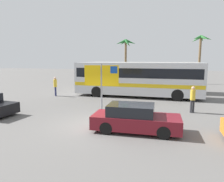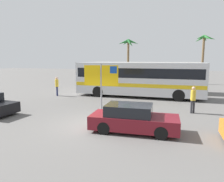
# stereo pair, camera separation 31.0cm
# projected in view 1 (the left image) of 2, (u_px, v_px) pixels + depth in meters

# --- Properties ---
(ground) EXTENTS (120.00, 120.00, 0.00)m
(ground) POSITION_uv_depth(u_px,v_px,m) (97.00, 125.00, 11.13)
(ground) COLOR #605E5B
(bus_front_coach) EXTENTS (11.53, 2.71, 3.17)m
(bus_front_coach) POSITION_uv_depth(u_px,v_px,m) (137.00, 78.00, 19.28)
(bus_front_coach) COLOR silver
(bus_front_coach) RESTS_ON ground
(bus_rear_coach) EXTENTS (11.53, 2.71, 3.17)m
(bus_rear_coach) POSITION_uv_depth(u_px,v_px,m) (142.00, 75.00, 22.76)
(bus_rear_coach) COLOR silver
(bus_rear_coach) RESTS_ON ground
(ferry_sign) EXTENTS (2.19, 0.31, 3.20)m
(ferry_sign) POSITION_uv_depth(u_px,v_px,m) (102.00, 78.00, 13.14)
(ferry_sign) COLOR gray
(ferry_sign) RESTS_ON ground
(car_maroon) EXTENTS (4.24, 1.83, 1.32)m
(car_maroon) POSITION_uv_depth(u_px,v_px,m) (135.00, 119.00, 10.02)
(car_maroon) COLOR maroon
(car_maroon) RESTS_ON ground
(pedestrian_by_bus) EXTENTS (0.32, 0.32, 1.74)m
(pedestrian_by_bus) POSITION_uv_depth(u_px,v_px,m) (193.00, 97.00, 13.50)
(pedestrian_by_bus) COLOR #2D2D33
(pedestrian_by_bus) RESTS_ON ground
(pedestrian_crossing_lot) EXTENTS (0.32, 0.32, 1.81)m
(pedestrian_crossing_lot) POSITION_uv_depth(u_px,v_px,m) (55.00, 85.00, 19.72)
(pedestrian_crossing_lot) COLOR #1E2347
(pedestrian_crossing_lot) RESTS_ON ground
(palm_tree_seaside) EXTENTS (2.76, 2.87, 6.80)m
(palm_tree_seaside) POSITION_uv_depth(u_px,v_px,m) (201.00, 46.00, 28.83)
(palm_tree_seaside) COLOR brown
(palm_tree_seaside) RESTS_ON ground
(palm_tree_inland) EXTENTS (3.00, 2.87, 6.39)m
(palm_tree_inland) POSITION_uv_depth(u_px,v_px,m) (126.00, 49.00, 30.45)
(palm_tree_inland) COLOR brown
(palm_tree_inland) RESTS_ON ground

